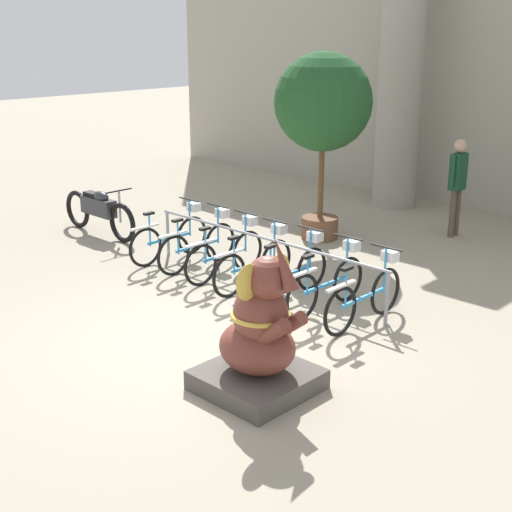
{
  "coord_description": "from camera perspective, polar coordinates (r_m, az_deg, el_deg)",
  "views": [
    {
      "loc": [
        6.09,
        -5.35,
        3.72
      ],
      "look_at": [
        0.25,
        0.69,
        1.0
      ],
      "focal_mm": 50.0,
      "sensor_mm": 36.0,
      "label": 1
    }
  ],
  "objects": [
    {
      "name": "bicycle_4",
      "position": [
        10.11,
        2.82,
        -1.3
      ],
      "size": [
        0.48,
        1.64,
        0.96
      ],
      "color": "black",
      "rests_on": "ground_plane"
    },
    {
      "name": "potted_tree",
      "position": [
        12.7,
        5.39,
        11.83
      ],
      "size": [
        1.72,
        1.72,
        3.32
      ],
      "color": "brown",
      "rests_on": "ground_plane"
    },
    {
      "name": "bicycle_0",
      "position": [
        11.88,
        -6.81,
        1.54
      ],
      "size": [
        0.48,
        1.64,
        0.96
      ],
      "color": "black",
      "rests_on": "ground_plane"
    },
    {
      "name": "bicycle_3",
      "position": [
        10.49,
        -0.06,
        -0.56
      ],
      "size": [
        0.48,
        1.64,
        0.96
      ],
      "color": "black",
      "rests_on": "ground_plane"
    },
    {
      "name": "elephant_statue",
      "position": [
        7.5,
        0.31,
        -6.64
      ],
      "size": [
        1.11,
        1.11,
        1.78
      ],
      "color": "#4C4742",
      "rests_on": "ground_plane"
    },
    {
      "name": "motorcycle",
      "position": [
        13.51,
        -12.45,
        3.6
      ],
      "size": [
        2.17,
        0.55,
        0.96
      ],
      "color": "black",
      "rests_on": "ground_plane"
    },
    {
      "name": "bicycle_2",
      "position": [
        10.96,
        -2.37,
        0.24
      ],
      "size": [
        0.48,
        1.64,
        0.96
      ],
      "color": "black",
      "rests_on": "ground_plane"
    },
    {
      "name": "ground_plane",
      "position": [
        8.91,
        -4.29,
        -6.78
      ],
      "size": [
        60.0,
        60.0,
        0.0
      ],
      "primitive_type": "plane",
      "color": "#9E937F"
    },
    {
      "name": "bike_rack",
      "position": [
        10.52,
        0.5,
        0.82
      ],
      "size": [
        4.51,
        0.05,
        0.77
      ],
      "color": "gray",
      "rests_on": "ground_plane"
    },
    {
      "name": "column_left",
      "position": [
        15.44,
        11.51,
        13.51
      ],
      "size": [
        1.15,
        1.15,
        5.16
      ],
      "color": "gray",
      "rests_on": "ground_plane"
    },
    {
      "name": "bicycle_5",
      "position": [
        9.73,
        5.76,
        -2.15
      ],
      "size": [
        0.48,
        1.64,
        0.96
      ],
      "color": "black",
      "rests_on": "ground_plane"
    },
    {
      "name": "bicycle_1",
      "position": [
        11.43,
        -4.56,
        0.95
      ],
      "size": [
        0.48,
        1.64,
        0.96
      ],
      "color": "black",
      "rests_on": "ground_plane"
    },
    {
      "name": "person_pedestrian",
      "position": [
        13.48,
        15.83,
        6.01
      ],
      "size": [
        0.24,
        0.47,
        1.8
      ],
      "color": "brown",
      "rests_on": "ground_plane"
    },
    {
      "name": "bicycle_6",
      "position": [
        9.35,
        8.76,
        -3.14
      ],
      "size": [
        0.48,
        1.64,
        0.96
      ],
      "color": "black",
      "rests_on": "ground_plane"
    }
  ]
}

